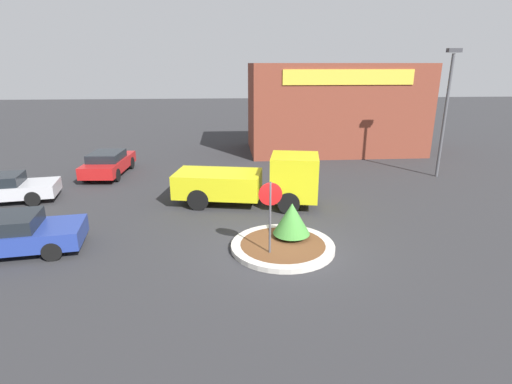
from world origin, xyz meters
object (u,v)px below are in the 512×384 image
at_px(utility_truck, 254,181).
at_px(parked_sedan_red, 108,163).
at_px(light_pole, 446,104).
at_px(stop_sign, 270,206).
at_px(parked_sedan_blue, 12,234).
at_px(parked_sedan_silver, 0,188).

height_order(utility_truck, parked_sedan_red, utility_truck).
xyz_separation_m(utility_truck, parked_sedan_red, (-7.64, 5.45, -0.39)).
bearing_deg(light_pole, stop_sign, -138.94).
height_order(stop_sign, parked_sedan_red, stop_sign).
bearing_deg(utility_truck, parked_sedan_blue, -142.62).
distance_m(parked_sedan_blue, light_pole, 20.32).
bearing_deg(utility_truck, parked_sedan_silver, -174.88).
bearing_deg(light_pole, utility_truck, -159.60).
xyz_separation_m(stop_sign, parked_sedan_silver, (-11.28, 6.15, -1.09)).
relative_size(parked_sedan_blue, parked_sedan_silver, 0.93).
xyz_separation_m(parked_sedan_blue, light_pole, (18.45, 7.89, 3.21)).
distance_m(utility_truck, parked_sedan_blue, 9.10).
bearing_deg(parked_sedan_red, stop_sign, -140.02).
xyz_separation_m(utility_truck, parked_sedan_silver, (-11.14, 1.13, -0.43)).
distance_m(stop_sign, utility_truck, 5.07).
bearing_deg(parked_sedan_silver, light_pole, -2.07).
bearing_deg(light_pole, parked_sedan_blue, -156.85).
xyz_separation_m(utility_truck, parked_sedan_blue, (-8.14, -4.06, -0.42)).
bearing_deg(utility_truck, light_pole, 31.30).
relative_size(utility_truck, parked_sedan_silver, 1.34).
distance_m(stop_sign, parked_sedan_red, 13.09).
distance_m(utility_truck, parked_sedan_red, 9.40).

